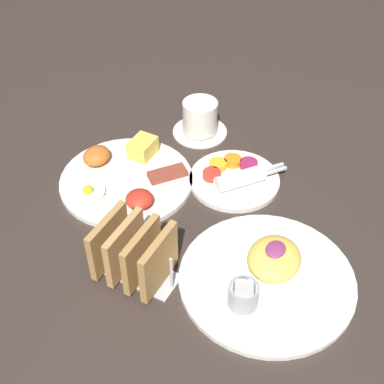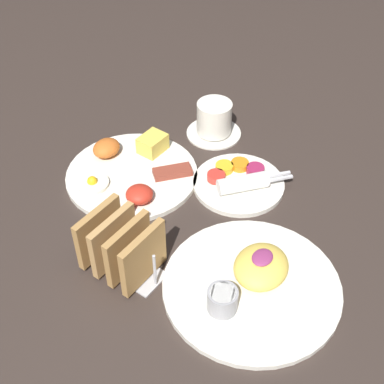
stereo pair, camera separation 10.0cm
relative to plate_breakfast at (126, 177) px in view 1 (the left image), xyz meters
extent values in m
plane|color=#332823|center=(-0.04, -0.20, -0.01)|extent=(3.00, 3.00, 0.00)
cylinder|color=silver|center=(0.00, 0.00, -0.01)|extent=(0.26, 0.26, 0.01)
cube|color=#E5C64C|center=(0.08, 0.01, 0.02)|extent=(0.06, 0.04, 0.04)
ellipsoid|color=#C66023|center=(0.01, 0.08, 0.02)|extent=(0.06, 0.05, 0.03)
cylinder|color=#F4EACC|center=(-0.08, 0.03, 0.00)|extent=(0.06, 0.06, 0.01)
sphere|color=yellow|center=(-0.08, 0.03, 0.01)|extent=(0.02, 0.02, 0.02)
ellipsoid|color=red|center=(-0.05, -0.07, 0.01)|extent=(0.05, 0.05, 0.03)
cube|color=brown|center=(0.04, -0.07, 0.00)|extent=(0.08, 0.07, 0.01)
cylinder|color=silver|center=(0.10, -0.19, -0.01)|extent=(0.18, 0.18, 0.01)
cylinder|color=#99234C|center=(0.14, -0.20, 0.01)|extent=(0.04, 0.04, 0.01)
cylinder|color=orange|center=(0.14, -0.17, 0.01)|extent=(0.04, 0.04, 0.01)
cylinder|color=gold|center=(0.11, -0.15, 0.01)|extent=(0.04, 0.04, 0.01)
cylinder|color=red|center=(0.08, -0.15, 0.01)|extent=(0.04, 0.04, 0.01)
cylinder|color=white|center=(0.09, -0.21, 0.01)|extent=(0.10, 0.09, 0.03)
cube|color=silver|center=(0.15, -0.25, 0.01)|extent=(0.04, 0.04, 0.00)
cube|color=silver|center=(0.14, -0.26, 0.01)|extent=(0.04, 0.04, 0.00)
cylinder|color=silver|center=(-0.10, -0.34, -0.01)|extent=(0.29, 0.29, 0.01)
ellipsoid|color=#EAC651|center=(-0.07, -0.34, 0.02)|extent=(0.11, 0.10, 0.04)
ellipsoid|color=#8C3366|center=(-0.07, -0.34, 0.04)|extent=(0.04, 0.03, 0.01)
cylinder|color=#99999E|center=(-0.17, -0.33, 0.02)|extent=(0.05, 0.05, 0.04)
cylinder|color=white|center=(-0.17, -0.33, 0.03)|extent=(0.04, 0.04, 0.01)
cube|color=#B7B7BC|center=(-0.19, -0.14, -0.01)|extent=(0.06, 0.15, 0.01)
cube|color=#AA7C44|center=(-0.19, -0.19, 0.04)|extent=(0.10, 0.01, 0.10)
cube|color=#A97B43|center=(-0.19, -0.16, 0.04)|extent=(0.10, 0.01, 0.10)
cube|color=tan|center=(-0.19, -0.13, 0.04)|extent=(0.10, 0.01, 0.10)
cube|color=#A97B43|center=(-0.19, -0.09, 0.04)|extent=(0.10, 0.01, 0.10)
cylinder|color=#B7B7BC|center=(-0.19, -0.21, 0.03)|extent=(0.01, 0.01, 0.07)
cylinder|color=#B7B7BC|center=(-0.19, -0.07, 0.03)|extent=(0.01, 0.01, 0.07)
cylinder|color=silver|center=(0.21, -0.06, -0.01)|extent=(0.12, 0.12, 0.01)
cylinder|color=silver|center=(0.21, -0.06, 0.03)|extent=(0.08, 0.08, 0.07)
cylinder|color=#381E0F|center=(0.21, -0.06, 0.06)|extent=(0.06, 0.06, 0.01)
camera|label=1|loc=(-0.64, -0.49, 0.69)|focal=50.00mm
camera|label=2|loc=(-0.59, -0.58, 0.69)|focal=50.00mm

